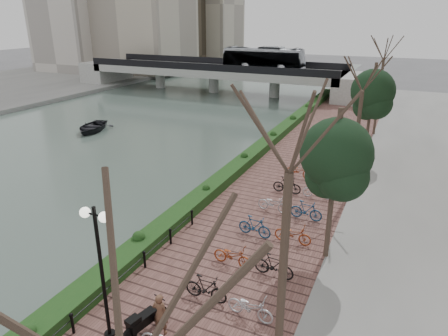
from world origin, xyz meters
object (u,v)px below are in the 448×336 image
Objects in this scene: motorcycle at (145,320)px; lamppost at (98,246)px; boat at (92,127)px; pedestrian at (160,314)px.

lamppost is at bearing -135.63° from motorcycle.
boat is (-19.84, 19.55, -0.53)m from motorcycle.
pedestrian is at bearing 28.96° from lamppost.
motorcycle reaches higher than boat.
lamppost is 3.11m from pedestrian.
lamppost is 2.91× the size of motorcycle.
motorcycle is at bearing -60.56° from boat.
pedestrian is at bearing -59.56° from boat.
boat is at bearing 133.12° from lamppost.
lamppost is 3.11× the size of pedestrian.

